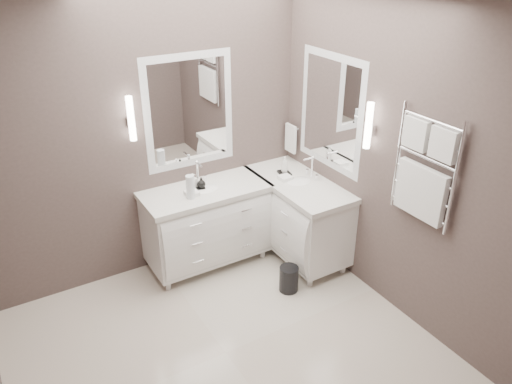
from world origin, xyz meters
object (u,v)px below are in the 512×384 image
vanity_back (207,221)px  vanity_right (297,213)px  towel_ladder (424,174)px  waste_bin (289,279)px

vanity_back → vanity_right: 0.93m
vanity_back → towel_ladder: towel_ladder is taller
vanity_right → waste_bin: bearing=-131.2°
vanity_back → vanity_right: same height
vanity_right → waste_bin: size_ratio=4.86×
vanity_right → towel_ladder: towel_ladder is taller
waste_bin → vanity_back: bearing=119.0°
towel_ladder → waste_bin: (-0.65, 0.81, -1.26)m
vanity_right → waste_bin: vanity_right is taller
vanity_back → vanity_right: (0.88, -0.33, 0.00)m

